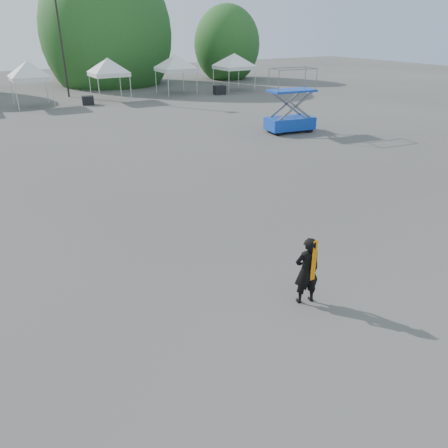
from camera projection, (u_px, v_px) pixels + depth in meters
ground at (232, 264)px, 11.52m from camera, size 120.00×120.00×0.00m
light_pole_east at (59, 27)px, 35.64m from camera, size 0.60×0.25×9.80m
tree_mid_e at (107, 34)px, 44.17m from camera, size 5.12×5.12×7.79m
tree_far_e at (227, 45)px, 49.12m from camera, size 3.84×3.84×5.84m
tent_e at (27, 65)px, 32.10m from camera, size 3.86×3.86×3.88m
tent_f at (108, 61)px, 34.83m from camera, size 3.93×3.93×3.88m
tent_g at (175, 58)px, 38.31m from camera, size 4.18×4.18×3.88m
tent_h at (234, 56)px, 40.25m from camera, size 4.31×4.31×3.88m
man at (307, 271)px, 9.65m from camera, size 0.66×0.51×1.61m
scissor_lift at (291, 101)px, 24.89m from camera, size 2.90×1.72×3.55m
crate_mid at (88, 100)px, 34.07m from camera, size 0.97×0.81×0.68m
crate_east at (220, 90)px, 39.08m from camera, size 1.08×0.89×0.77m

